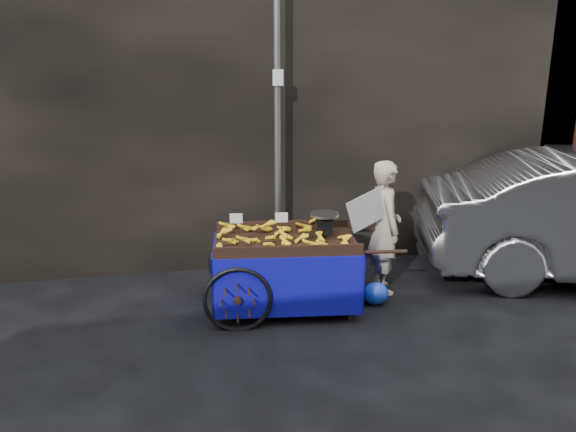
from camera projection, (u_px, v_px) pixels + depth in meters
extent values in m
plane|color=black|center=(272.00, 320.00, 5.80)|extent=(80.00, 80.00, 0.00)
cube|color=black|center=(163.00, 67.00, 7.39)|extent=(11.00, 2.00, 5.00)
cylinder|color=slate|center=(277.00, 113.00, 6.54)|extent=(0.08, 0.08, 4.00)
cube|color=white|center=(278.00, 78.00, 6.38)|extent=(0.12, 0.02, 0.18)
cube|color=black|center=(285.00, 242.00, 5.91)|extent=(1.58, 1.09, 0.06)
cube|color=black|center=(283.00, 225.00, 6.31)|extent=(1.47, 0.21, 0.09)
cube|color=black|center=(289.00, 250.00, 5.48)|extent=(1.47, 0.21, 0.09)
cube|color=black|center=(351.00, 287.00, 5.71)|extent=(0.05, 0.05, 0.74)
cube|color=black|center=(339.00, 262.00, 6.42)|extent=(0.05, 0.05, 0.74)
cylinder|color=black|center=(384.00, 252.00, 5.63)|extent=(0.46, 0.09, 0.04)
cylinder|color=black|center=(369.00, 230.00, 6.34)|extent=(0.46, 0.09, 0.04)
torus|color=black|center=(238.00, 300.00, 5.51)|extent=(0.69, 0.13, 0.69)
torus|color=black|center=(238.00, 264.00, 6.47)|extent=(0.69, 0.13, 0.69)
cylinder|color=black|center=(238.00, 281.00, 5.99)|extent=(0.17, 1.03, 0.05)
cube|color=#080C99|center=(289.00, 288.00, 5.55)|extent=(1.51, 0.20, 0.63)
cube|color=#080C99|center=(282.00, 255.00, 6.45)|extent=(1.51, 0.20, 0.63)
cube|color=#080C99|center=(215.00, 272.00, 5.94)|extent=(0.13, 0.96, 0.63)
cube|color=#080C99|center=(355.00, 268.00, 6.06)|extent=(0.13, 0.96, 0.63)
cube|color=black|center=(324.00, 226.00, 5.95)|extent=(0.18, 0.15, 0.15)
cylinder|color=silver|center=(324.00, 214.00, 5.91)|extent=(0.35, 0.35, 0.03)
cube|color=white|center=(236.00, 218.00, 5.69)|extent=(0.13, 0.02, 0.10)
cube|color=white|center=(282.00, 217.00, 5.73)|extent=(0.13, 0.02, 0.10)
imported|color=tan|center=(385.00, 227.00, 6.37)|extent=(0.39, 0.57, 1.53)
cube|color=beige|center=(368.00, 209.00, 6.11)|extent=(0.57, 0.18, 0.50)
ellipsoid|color=blue|center=(376.00, 293.00, 6.15)|extent=(0.29, 0.23, 0.26)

